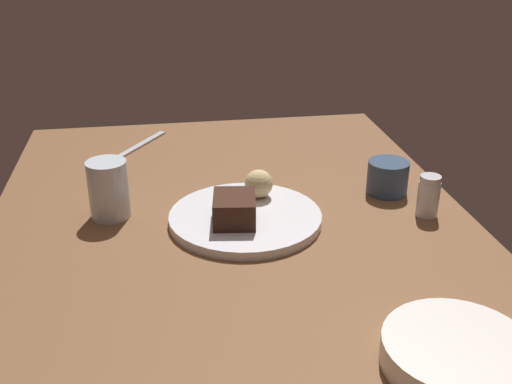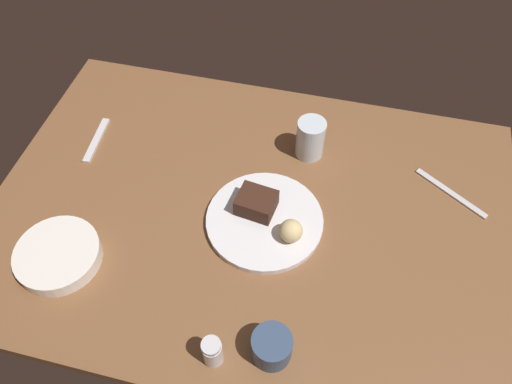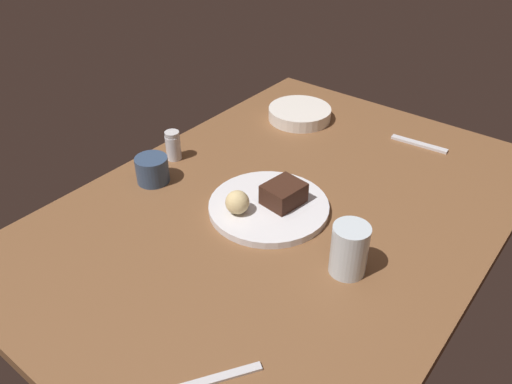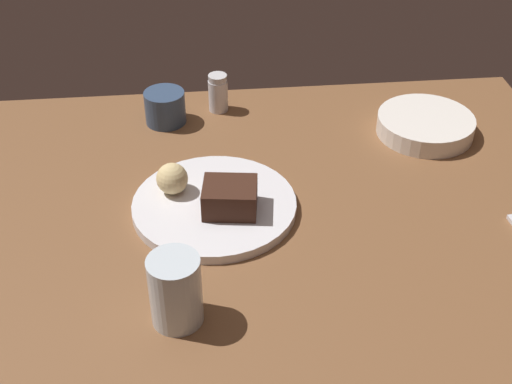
# 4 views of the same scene
# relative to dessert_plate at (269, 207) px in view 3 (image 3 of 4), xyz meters

# --- Properties ---
(dining_table) EXTENTS (1.20, 0.84, 0.03)m
(dining_table) POSITION_rel_dessert_plate_xyz_m (0.04, -0.02, -0.02)
(dining_table) COLOR brown
(dining_table) RESTS_ON ground
(dessert_plate) EXTENTS (0.26, 0.26, 0.02)m
(dessert_plate) POSITION_rel_dessert_plate_xyz_m (0.00, 0.00, 0.00)
(dessert_plate) COLOR silver
(dessert_plate) RESTS_ON dining_table
(chocolate_cake_slice) EXTENTS (0.09, 0.08, 0.05)m
(chocolate_cake_slice) POSITION_rel_dessert_plate_xyz_m (0.02, -0.02, 0.03)
(chocolate_cake_slice) COLOR #381E14
(chocolate_cake_slice) RESTS_ON dessert_plate
(bread_roll) EXTENTS (0.05, 0.05, 0.05)m
(bread_roll) POSITION_rel_dessert_plate_xyz_m (-0.07, 0.03, 0.03)
(bread_roll) COLOR #DBC184
(bread_roll) RESTS_ON dessert_plate
(salt_shaker) EXTENTS (0.04, 0.04, 0.08)m
(salt_shaker) POSITION_rel_dessert_plate_xyz_m (0.02, 0.32, 0.03)
(salt_shaker) COLOR silver
(salt_shaker) RESTS_ON dining_table
(water_glass) EXTENTS (0.07, 0.07, 0.10)m
(water_glass) POSITION_rel_dessert_plate_xyz_m (-0.06, -0.23, 0.04)
(water_glass) COLOR silver
(water_glass) RESTS_ON dining_table
(side_bowl) EXTENTS (0.18, 0.18, 0.03)m
(side_bowl) POSITION_rel_dessert_plate_xyz_m (0.40, 0.19, 0.01)
(side_bowl) COLOR white
(side_bowl) RESTS_ON dining_table
(coffee_cup) EXTENTS (0.08, 0.08, 0.06)m
(coffee_cup) POSITION_rel_dessert_plate_xyz_m (-0.08, 0.28, 0.02)
(coffee_cup) COLOR #334766
(coffee_cup) RESTS_ON dining_table
(dessert_spoon) EXTENTS (0.03, 0.15, 0.01)m
(dessert_spoon) POSITION_rel_dessert_plate_xyz_m (0.47, -0.14, -0.00)
(dessert_spoon) COLOR silver
(dessert_spoon) RESTS_ON dining_table
(butter_knife) EXTENTS (0.17, 0.12, 0.01)m
(butter_knife) POSITION_rel_dessert_plate_xyz_m (-0.41, -0.18, -0.01)
(butter_knife) COLOR silver
(butter_knife) RESTS_ON dining_table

